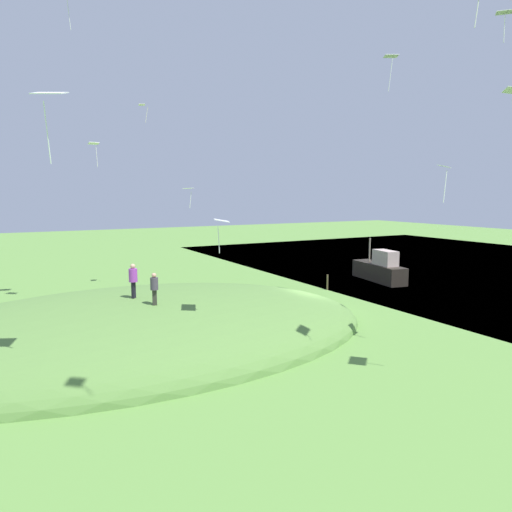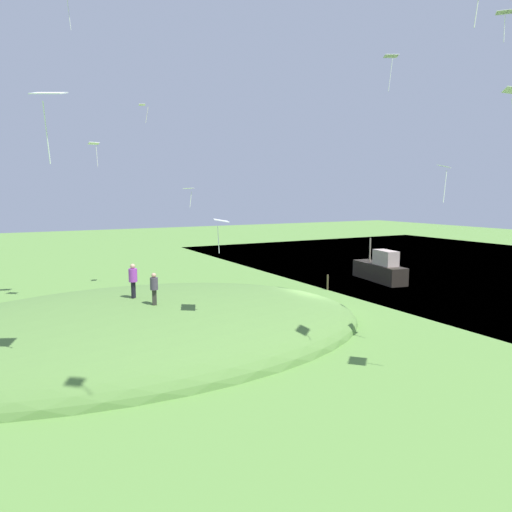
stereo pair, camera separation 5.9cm
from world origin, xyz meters
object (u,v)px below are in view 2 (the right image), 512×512
object	(u,v)px
kite_10	(143,106)
mooring_post	(328,282)
person_on_hilltop	(133,277)
kite_13	(391,59)
boat_on_lake	(380,270)
kite_1	(221,222)
kite_3	(189,189)
kite_14	(94,146)
person_near_shore	(154,285)
kite_2	(48,97)
kite_12	(444,169)
kite_0	(504,14)

from	to	relation	value
kite_10	mooring_post	bearing A→B (deg)	152.22
person_on_hilltop	kite_13	size ratio (longest dim) A/B	0.93
kite_13	kite_10	bearing A→B (deg)	-61.36
boat_on_lake	kite_10	xyz separation A→B (m)	(18.97, -5.68, 13.11)
kite_1	kite_3	xyz separation A→B (m)	(-2.91, -11.86, 1.57)
kite_3	kite_13	xyz separation A→B (m)	(-7.37, 11.38, 6.86)
person_on_hilltop	boat_on_lake	bearing A→B (deg)	150.44
boat_on_lake	kite_1	size ratio (longest dim) A/B	4.07
kite_10	boat_on_lake	bearing A→B (deg)	163.32
boat_on_lake	kite_14	size ratio (longest dim) A/B	4.26
boat_on_lake	person_near_shore	world-z (taller)	person_near_shore
kite_2	mooring_post	distance (m)	26.68
mooring_post	kite_12	bearing A→B (deg)	73.54
mooring_post	kite_2	bearing A→B (deg)	32.04
kite_10	kite_12	size ratio (longest dim) A/B	0.77
person_near_shore	mooring_post	bearing A→B (deg)	-144.41
person_near_shore	kite_10	bearing A→B (deg)	-93.67
kite_14	person_on_hilltop	bearing A→B (deg)	92.66
kite_1	kite_10	bearing A→B (deg)	-94.30
kite_10	kite_12	distance (m)	23.13
kite_1	mooring_post	size ratio (longest dim) A/B	1.29
mooring_post	kite_0	bearing A→B (deg)	86.46
kite_3	kite_13	bearing A→B (deg)	122.95
person_near_shore	kite_10	world-z (taller)	kite_10
kite_3	kite_10	world-z (taller)	kite_10
kite_10	kite_12	bearing A→B (deg)	111.87
boat_on_lake	kite_3	distance (m)	18.66
boat_on_lake	kite_1	world-z (taller)	kite_1
kite_3	mooring_post	world-z (taller)	kite_3
kite_14	kite_13	bearing A→B (deg)	140.15
kite_1	kite_12	xyz separation A→B (m)	(-9.65, 3.89, 2.41)
person_on_hilltop	kite_13	distance (m)	17.87
kite_12	mooring_post	xyz separation A→B (m)	(-4.21, -14.24, -8.11)
kite_12	mooring_post	distance (m)	16.92
person_on_hilltop	kite_10	world-z (taller)	kite_10
kite_0	kite_3	size ratio (longest dim) A/B	1.02
person_near_shore	kite_12	size ratio (longest dim) A/B	0.89
kite_0	kite_14	bearing A→B (deg)	-44.44
person_near_shore	kite_0	bearing A→B (deg)	166.22
kite_12	kite_2	bearing A→B (deg)	-3.79
person_on_hilltop	kite_14	distance (m)	10.26
kite_2	kite_0	bearing A→B (deg)	176.18
person_near_shore	kite_14	distance (m)	11.66
kite_2	kite_14	distance (m)	15.08
kite_0	kite_10	distance (m)	24.19
person_on_hilltop	person_near_shore	size ratio (longest dim) A/B	1.12
kite_3	mooring_post	size ratio (longest dim) A/B	1.14
kite_10	person_near_shore	bearing A→B (deg)	75.75
boat_on_lake	person_on_hilltop	size ratio (longest dim) A/B	3.60
person_near_shore	kite_13	size ratio (longest dim) A/B	0.83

